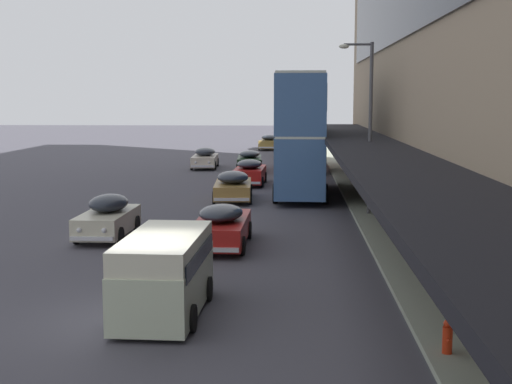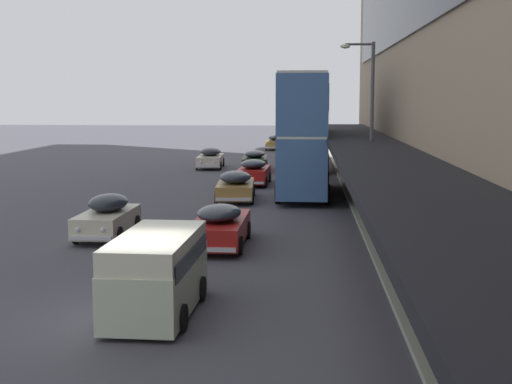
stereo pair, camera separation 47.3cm
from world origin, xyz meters
name	(u,v)px [view 2 (the right image)]	position (x,y,z in m)	size (l,w,h in m)	color
ground	(143,321)	(0.00, 0.00, 0.00)	(240.00, 240.00, 0.00)	#46444D
transit_bus_kerbside_front	(305,131)	(3.78, 22.09, 3.49)	(2.91, 9.83, 6.48)	#3F67A1
transit_bus_kerbside_rear	(310,134)	(4.29, 49.31, 1.95)	(2.98, 10.61, 3.41)	tan
transit_bus_kerbside_far	(310,143)	(4.15, 37.01, 1.89)	(2.85, 9.13, 3.29)	red
sedan_trailing_near	(276,142)	(0.93, 56.42, 0.76)	(2.11, 5.06, 1.53)	olive
sedan_second_mid	(255,161)	(0.22, 34.83, 0.75)	(1.97, 4.88, 1.50)	#1D351E
sedan_lead_mid	(108,216)	(-3.61, 10.00, 0.79)	(1.81, 4.26, 1.62)	beige
sedan_trailing_mid	(236,186)	(0.27, 20.06, 0.75)	(2.12, 4.96, 1.52)	olive
sedan_oncoming_rear	(254,172)	(0.73, 26.66, 0.77)	(1.94, 4.54, 1.55)	#AB1714
sedan_lead_near	(210,158)	(-3.24, 36.76, 0.75)	(2.01, 4.78, 1.53)	beige
sedan_oncoming_front	(220,225)	(0.82, 8.60, 0.75)	(1.92, 4.87, 1.50)	#A81B18
vw_van	(158,269)	(0.25, 0.65, 1.10)	(2.00, 4.60, 1.96)	beige
pedestrian_at_kerb	(423,233)	(7.36, 5.33, 1.18)	(0.46, 0.48, 1.86)	black
street_lamp	(368,116)	(6.52, 15.26, 4.45)	(1.50, 0.28, 7.45)	#4C4C51
fire_hydrant	(436,338)	(6.42, -2.19, 0.49)	(0.20, 0.40, 0.70)	red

